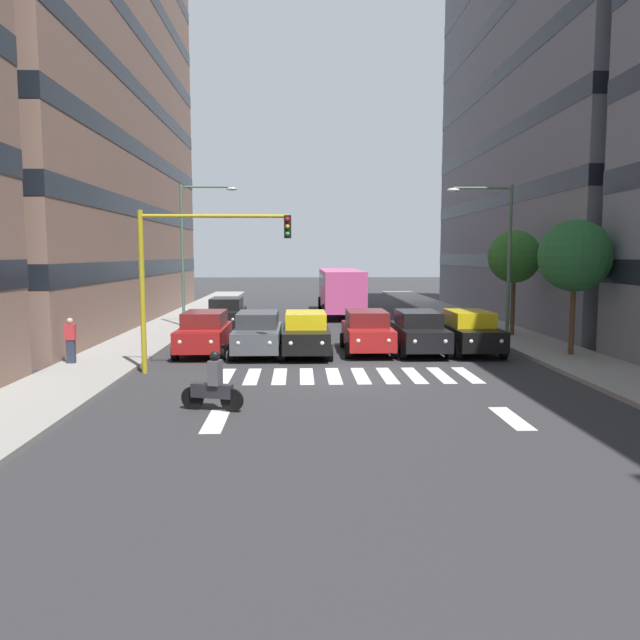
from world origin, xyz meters
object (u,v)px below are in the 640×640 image
motorcycle_with_rider (213,386)px  street_lamp_left (499,245)px  car_2 (367,331)px  car_4 (258,333)px  car_1 (419,332)px  street_lamp_right (191,240)px  car_row2_0 (226,314)px  pedestrian_waiting (71,340)px  car_3 (306,333)px  bus_behind_traffic (341,287)px  street_tree_0 (575,256)px  traffic_light_gantry (187,263)px  street_tree_1 (514,257)px  car_0 (470,332)px  car_5 (204,332)px

motorcycle_with_rider → street_lamp_left: bearing=-133.5°
car_2 → car_4: same height
car_1 → motorcycle_with_rider: size_ratio=2.67×
motorcycle_with_rider → street_lamp_right: size_ratio=0.22×
car_row2_0 → pedestrian_waiting: pedestrian_waiting is taller
car_row2_0 → pedestrian_waiting: bearing=68.4°
car_row2_0 → street_lamp_right: bearing=-19.7°
car_3 → street_lamp_right: size_ratio=0.58×
bus_behind_traffic → street_tree_0: size_ratio=2.02×
car_row2_0 → street_lamp_left: size_ratio=0.64×
car_4 → street_lamp_left: (-10.63, -2.88, 3.54)m
traffic_light_gantry → street_tree_1: 16.37m
car_0 → street_lamp_right: 16.03m
street_lamp_right → street_tree_0: (-16.38, 10.25, -0.82)m
motorcycle_with_rider → street_lamp_left: (-11.20, -11.82, 3.78)m
car_5 → pedestrian_waiting: size_ratio=2.72×
bus_behind_traffic → traffic_light_gantry: 21.45m
car_5 → car_row2_0: size_ratio=1.00×
car_4 → car_5: bearing=-8.2°
car_0 → car_2: same height
car_3 → car_0: bearing=-177.7°
car_2 → street_tree_0: size_ratio=0.85×
car_2 → street_lamp_left: street_lamp_left is taller
street_lamp_right → street_tree_0: bearing=148.0°
car_0 → bus_behind_traffic: (4.20, -16.42, 0.97)m
street_tree_0 → street_tree_1: size_ratio=1.03×
car_5 → pedestrian_waiting: (4.33, 2.84, 0.11)m
car_3 → street_tree_0: street_tree_0 is taller
car_4 → street_lamp_right: bearing=-65.3°
car_0 → street_tree_0: (-3.59, 1.40, 3.08)m
motorcycle_with_rider → street_lamp_right: street_lamp_right is taller
car_4 → motorcycle_with_rider: car_4 is taller
car_4 → street_tree_1: 13.17m
car_5 → traffic_light_gantry: bearing=91.1°
motorcycle_with_rider → car_0: bearing=-135.4°
car_1 → car_3: bearing=3.8°
car_1 → car_5: size_ratio=1.00×
street_tree_1 → bus_behind_traffic: bearing=-57.9°
car_4 → bus_behind_traffic: bearing=-105.0°
car_1 → street_tree_0: size_ratio=0.85×
car_3 → pedestrian_waiting: 8.78m
bus_behind_traffic → motorcycle_with_rider: size_ratio=6.32×
motorcycle_with_rider → street_tree_1: 18.75m
street_lamp_left → pedestrian_waiting: (17.14, 5.40, -3.43)m
car_4 → motorcycle_with_rider: 8.96m
car_2 → pedestrian_waiting: (10.97, 2.97, 0.11)m
car_2 → traffic_light_gantry: size_ratio=0.81×
car_2 → street_tree_1: size_ratio=0.88×
car_3 → street_tree_1: size_ratio=0.88×
bus_behind_traffic → traffic_light_gantry: (6.56, 20.33, 1.90)m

